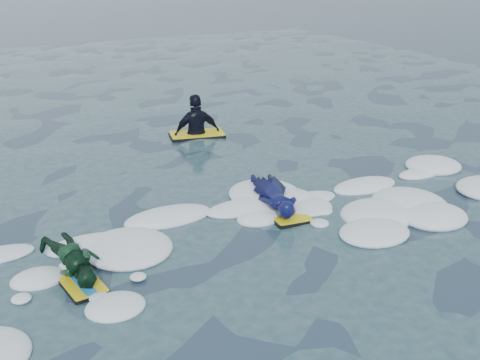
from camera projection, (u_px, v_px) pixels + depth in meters
name	position (u px, v px, depth m)	size (l,w,h in m)	color
ground	(215.00, 267.00, 7.94)	(120.00, 120.00, 0.00)	#192A3D
foam_band	(184.00, 236.00, 8.79)	(12.00, 3.10, 0.30)	white
prone_woman_unit	(276.00, 197.00, 9.63)	(0.97, 1.68, 0.41)	black
prone_child_unit	(76.00, 262.00, 7.55)	(0.68, 1.26, 0.47)	black
waiting_rider_unit	(197.00, 134.00, 13.43)	(1.33, 0.92, 1.81)	black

